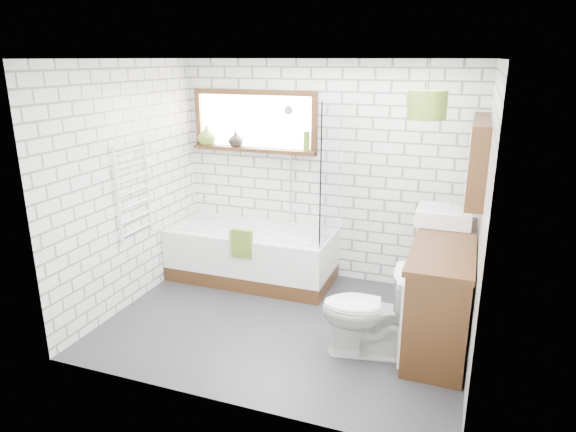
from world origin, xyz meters
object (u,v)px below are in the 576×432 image
(basin, at_px, (444,216))
(bathtub, at_px, (252,254))
(toilet, at_px, (368,311))
(pendant, at_px, (427,105))
(vanity, at_px, (442,289))

(basin, bearing_deg, bathtub, 177.28)
(toilet, bearing_deg, basin, 143.57)
(pendant, bearing_deg, vanity, -50.89)
(basin, distance_m, pendant, 1.11)
(bathtub, xyz_separation_m, basin, (2.12, -0.10, 0.72))
(vanity, distance_m, pendant, 1.69)
(basin, bearing_deg, pendant, -148.56)
(bathtub, xyz_separation_m, pendant, (1.88, -0.24, 1.79))
(vanity, height_order, basin, basin)
(vanity, relative_size, basin, 3.22)
(basin, distance_m, toilet, 1.31)
(vanity, bearing_deg, toilet, -136.88)
(pendant, bearing_deg, basin, 31.44)
(basin, bearing_deg, vanity, -83.16)
(vanity, height_order, pendant, pendant)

